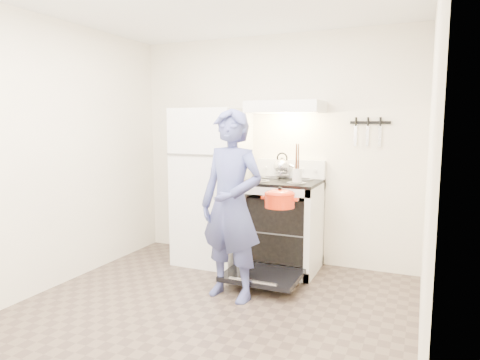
{
  "coord_description": "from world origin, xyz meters",
  "views": [
    {
      "loc": [
        1.57,
        -2.75,
        1.54
      ],
      "look_at": [
        -0.05,
        1.0,
        1.0
      ],
      "focal_mm": 32.0,
      "sensor_mm": 36.0,
      "label": 1
    }
  ],
  "objects_px": {
    "refrigerator": "(212,186)",
    "tea_kettle": "(282,165)",
    "person": "(231,205)",
    "dutch_oven": "(280,201)",
    "stove_body": "(282,227)"
  },
  "relations": [
    {
      "from": "refrigerator",
      "to": "person",
      "type": "xyz_separation_m",
      "value": [
        0.63,
        -0.87,
        -0.02
      ]
    },
    {
      "from": "stove_body",
      "to": "person",
      "type": "relative_size",
      "value": 0.55
    },
    {
      "from": "person",
      "to": "tea_kettle",
      "type": "bearing_deg",
      "value": 94.67
    },
    {
      "from": "refrigerator",
      "to": "person",
      "type": "distance_m",
      "value": 1.07
    },
    {
      "from": "stove_body",
      "to": "person",
      "type": "height_order",
      "value": "person"
    },
    {
      "from": "person",
      "to": "dutch_oven",
      "type": "height_order",
      "value": "person"
    },
    {
      "from": "refrigerator",
      "to": "stove_body",
      "type": "height_order",
      "value": "refrigerator"
    },
    {
      "from": "refrigerator",
      "to": "stove_body",
      "type": "relative_size",
      "value": 1.85
    },
    {
      "from": "dutch_oven",
      "to": "stove_body",
      "type": "bearing_deg",
      "value": 105.11
    },
    {
      "from": "stove_body",
      "to": "person",
      "type": "xyz_separation_m",
      "value": [
        -0.18,
        -0.9,
        0.37
      ]
    },
    {
      "from": "tea_kettle",
      "to": "dutch_oven",
      "type": "relative_size",
      "value": 0.81
    },
    {
      "from": "stove_body",
      "to": "tea_kettle",
      "type": "distance_m",
      "value": 0.67
    },
    {
      "from": "refrigerator",
      "to": "tea_kettle",
      "type": "xyz_separation_m",
      "value": [
        0.73,
        0.24,
        0.24
      ]
    },
    {
      "from": "refrigerator",
      "to": "stove_body",
      "type": "bearing_deg",
      "value": 1.77
    },
    {
      "from": "refrigerator",
      "to": "person",
      "type": "relative_size",
      "value": 1.02
    }
  ]
}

